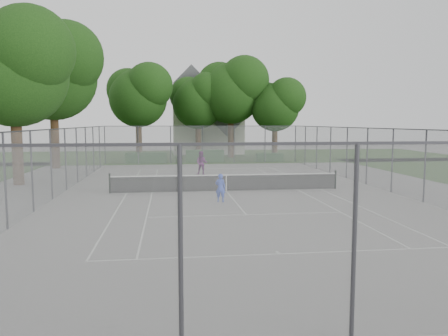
{
  "coord_description": "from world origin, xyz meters",
  "views": [
    {
      "loc": [
        -3.17,
        -24.04,
        3.85
      ],
      "look_at": [
        0.0,
        1.0,
        1.2
      ],
      "focal_mm": 35.0,
      "sensor_mm": 36.0,
      "label": 1
    }
  ],
  "objects": [
    {
      "name": "tree_side_back",
      "position": [
        -12.53,
        13.97,
        8.23
      ],
      "size": [
        8.33,
        7.6,
        11.97
      ],
      "color": "#392414",
      "rests_on": "ground"
    },
    {
      "name": "perimeter_fence",
      "position": [
        0.0,
        0.0,
        1.81
      ],
      "size": [
        18.08,
        34.08,
        3.52
      ],
      "color": "#38383D",
      "rests_on": "ground"
    },
    {
      "name": "tennis_net",
      "position": [
        0.0,
        0.0,
        0.51
      ],
      "size": [
        12.87,
        0.1,
        1.1
      ],
      "color": "black",
      "rests_on": "ground"
    },
    {
      "name": "hedge_left",
      "position": [
        -5.32,
        18.04,
        0.48
      ],
      "size": [
        3.85,
        1.16,
        0.96
      ],
      "primitive_type": "cube",
      "color": "#1A4C18",
      "rests_on": "ground"
    },
    {
      "name": "grass_far",
      "position": [
        0.0,
        26.0,
        0.0
      ],
      "size": [
        60.0,
        20.0,
        0.0
      ],
      "primitive_type": "cube",
      "color": "#203F12",
      "rests_on": "ground"
    },
    {
      "name": "house",
      "position": [
        1.6,
        30.25,
        4.22
      ],
      "size": [
        8.42,
        6.53,
        10.48
      ],
      "color": "silver",
      "rests_on": "ground"
    },
    {
      "name": "tree_far_midright",
      "position": [
        3.7,
        23.48,
        7.53
      ],
      "size": [
        7.62,
        6.96,
        10.95
      ],
      "color": "#392414",
      "rests_on": "ground"
    },
    {
      "name": "tree_far_midleft",
      "position": [
        0.16,
        24.32,
        6.39
      ],
      "size": [
        6.48,
        5.91,
        9.31
      ],
      "color": "#392414",
      "rests_on": "ground"
    },
    {
      "name": "ground",
      "position": [
        0.0,
        0.0,
        0.0
      ],
      "size": [
        120.0,
        120.0,
        0.0
      ],
      "primitive_type": "plane",
      "color": "slate",
      "rests_on": "ground"
    },
    {
      "name": "hedge_mid",
      "position": [
        0.31,
        18.41,
        0.58
      ],
      "size": [
        3.66,
        1.05,
        1.15
      ],
      "primitive_type": "cube",
      "color": "#1A4C18",
      "rests_on": "ground"
    },
    {
      "name": "tree_side_front",
      "position": [
        -12.32,
        4.01,
        7.31
      ],
      "size": [
        7.4,
        6.76,
        10.64
      ],
      "color": "#392414",
      "rests_on": "ground"
    },
    {
      "name": "girl_player",
      "position": [
        -0.71,
        -3.23,
        0.69
      ],
      "size": [
        0.58,
        0.47,
        1.38
      ],
      "primitive_type": "imported",
      "rotation": [
        0.0,
        0.0,
        2.84
      ],
      "color": "blue",
      "rests_on": "ground"
    },
    {
      "name": "court_markings",
      "position": [
        0.0,
        0.0,
        0.01
      ],
      "size": [
        11.03,
        23.83,
        0.01
      ],
      "color": "silver",
      "rests_on": "ground"
    },
    {
      "name": "tree_far_right",
      "position": [
        8.27,
        22.02,
        5.88
      ],
      "size": [
        5.96,
        5.44,
        8.57
      ],
      "color": "#392414",
      "rests_on": "ground"
    },
    {
      "name": "hedge_right",
      "position": [
        6.78,
        18.4,
        0.39
      ],
      "size": [
        2.61,
        0.96,
        0.78
      ],
      "primitive_type": "cube",
      "color": "#1A4C18",
      "rests_on": "ground"
    },
    {
      "name": "woman_player",
      "position": [
        -0.8,
        7.78,
        0.87
      ],
      "size": [
        1.02,
        0.91,
        1.74
      ],
      "primitive_type": "imported",
      "rotation": [
        0.0,
        0.0,
        -0.36
      ],
      "color": "#662264",
      "rests_on": "ground"
    },
    {
      "name": "tree_far_left",
      "position": [
        -6.19,
        22.42,
        6.83
      ],
      "size": [
        6.92,
        6.32,
        9.94
      ],
      "color": "#392414",
      "rests_on": "ground"
    }
  ]
}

